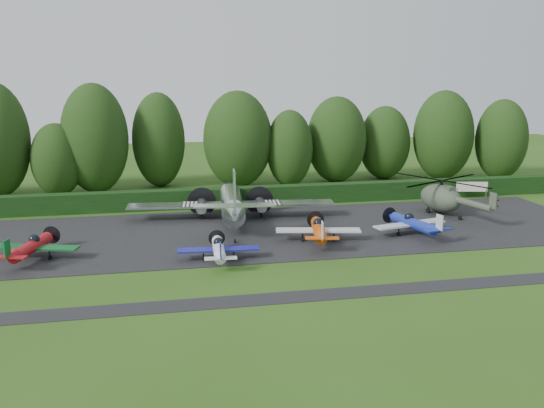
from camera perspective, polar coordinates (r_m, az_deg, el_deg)
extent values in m
plane|color=#2C4E16|center=(44.24, -3.34, -6.24)|extent=(160.00, 160.00, 0.00)
cube|color=black|center=(53.72, -4.89, -2.85)|extent=(70.00, 18.00, 0.01)
cube|color=black|center=(38.67, -2.04, -9.06)|extent=(70.00, 2.00, 0.00)
cube|color=black|center=(64.34, -6.05, -0.29)|extent=(90.00, 1.60, 2.00)
cylinder|color=silver|center=(57.84, -3.81, 0.04)|extent=(2.08, 10.86, 2.08)
cone|color=silver|center=(63.74, -4.56, 1.20)|extent=(2.08, 1.36, 2.08)
cone|color=silver|center=(51.45, -2.82, -1.02)|extent=(2.08, 2.72, 2.08)
sphere|color=black|center=(62.80, -4.47, 1.45)|extent=(1.36, 1.36, 1.36)
cube|color=silver|center=(58.77, -3.93, -0.03)|extent=(19.91, 2.17, 0.20)
cube|color=white|center=(58.39, -7.45, -0.09)|extent=(2.35, 2.26, 0.05)
cube|color=white|center=(59.32, -0.46, 0.22)|extent=(2.35, 2.26, 0.05)
cylinder|color=silver|center=(59.05, -6.78, -0.26)|extent=(1.00, 2.90, 1.00)
cylinder|color=silver|center=(59.78, -1.24, -0.01)|extent=(1.00, 2.90, 1.00)
cylinder|color=black|center=(61.03, -6.95, 0.16)|extent=(2.90, 0.03, 2.90)
cylinder|color=black|center=(61.74, -1.58, 0.39)|extent=(2.90, 0.03, 2.90)
cube|color=silver|center=(50.52, -2.71, -0.11)|extent=(6.79, 1.27, 0.13)
cube|color=silver|center=(50.00, -2.68, 1.24)|extent=(0.16, 1.99, 3.44)
cylinder|color=black|center=(58.92, -6.72, -1.28)|extent=(0.23, 0.81, 0.81)
cylinder|color=black|center=(59.66, -1.17, -1.02)|extent=(0.23, 0.81, 0.81)
cylinder|color=black|center=(50.93, -2.61, -3.50)|extent=(0.16, 0.40, 0.40)
cylinder|color=#AB0F17|center=(49.45, -21.74, -3.80)|extent=(0.94, 5.39, 0.94)
sphere|color=black|center=(49.90, -21.66, -3.12)|extent=(0.82, 0.82, 0.82)
cube|color=#0D5723|center=(49.96, -21.63, -3.80)|extent=(6.87, 1.28, 0.14)
cube|color=#AB0F17|center=(46.33, -22.43, -4.61)|extent=(2.55, 0.69, 0.10)
cube|color=#0D5723|center=(46.07, -22.52, -3.89)|extent=(0.10, 0.78, 1.28)
cylinder|color=black|center=(52.76, -21.10, -2.75)|extent=(1.47, 0.02, 1.47)
cylinder|color=black|center=(50.23, -23.03, -4.74)|extent=(0.14, 0.43, 0.43)
cylinder|color=black|center=(49.76, -20.15, -4.65)|extent=(0.14, 0.43, 0.43)
cylinder|color=black|center=(52.12, -21.18, -3.99)|extent=(0.12, 0.39, 0.39)
cylinder|color=silver|center=(45.96, -5.04, -4.27)|extent=(0.85, 4.87, 0.85)
sphere|color=black|center=(46.36, -5.13, -3.61)|extent=(0.74, 0.74, 0.74)
cube|color=navy|center=(46.42, -5.10, -4.27)|extent=(6.20, 1.15, 0.12)
cube|color=silver|center=(43.12, -4.59, -5.09)|extent=(2.30, 0.62, 0.09)
cube|color=navy|center=(42.87, -4.59, -4.40)|extent=(0.09, 0.71, 1.15)
cylinder|color=black|center=(48.96, -5.47, -3.22)|extent=(1.33, 0.02, 1.33)
cylinder|color=black|center=(46.35, -6.48, -5.21)|extent=(0.12, 0.39, 0.39)
cylinder|color=black|center=(46.59, -3.65, -5.06)|extent=(0.12, 0.39, 0.39)
cylinder|color=black|center=(48.40, -5.34, -4.43)|extent=(0.11, 0.35, 0.35)
cylinder|color=#D2490C|center=(50.76, 4.41, -2.46)|extent=(0.98, 5.60, 0.98)
sphere|color=black|center=(51.21, 4.23, -1.79)|extent=(0.85, 0.85, 0.85)
cube|color=silver|center=(51.27, 4.25, -2.48)|extent=(7.12, 1.32, 0.14)
cube|color=#D2490C|center=(47.59, 5.52, -3.19)|extent=(2.64, 0.71, 0.10)
cube|color=silver|center=(47.32, 5.58, -2.45)|extent=(0.10, 0.81, 1.32)
cylinder|color=black|center=(54.13, 3.36, -1.49)|extent=(1.53, 0.02, 1.53)
cylinder|color=black|center=(50.96, 2.87, -3.47)|extent=(0.14, 0.45, 0.45)
cylinder|color=black|center=(51.66, 5.71, -3.29)|extent=(0.14, 0.45, 0.45)
cylinder|color=black|center=(53.47, 3.62, -2.73)|extent=(0.12, 0.41, 0.41)
cylinder|color=navy|center=(54.21, 13.15, -1.82)|extent=(0.95, 5.43, 0.95)
sphere|color=black|center=(54.63, 12.91, -1.21)|extent=(0.83, 0.83, 0.83)
cube|color=#BABCC1|center=(54.68, 12.92, -1.84)|extent=(6.91, 1.28, 0.14)
cube|color=navy|center=(51.31, 14.66, -2.43)|extent=(2.57, 0.69, 0.10)
cube|color=#BABCC1|center=(51.07, 14.75, -1.76)|extent=(0.10, 0.79, 1.28)
cylinder|color=black|center=(57.32, 11.70, -0.97)|extent=(1.48, 0.02, 1.48)
cylinder|color=black|center=(54.19, 11.73, -2.75)|extent=(0.14, 0.43, 0.43)
cylinder|color=black|center=(55.24, 14.18, -2.58)|extent=(0.14, 0.43, 0.43)
cylinder|color=black|center=(56.70, 12.03, -2.10)|extent=(0.12, 0.40, 0.40)
ellipsoid|color=#404938|center=(62.87, 15.60, 0.54)|extent=(2.85, 5.23, 2.73)
cylinder|color=#404938|center=(59.27, 17.40, -0.01)|extent=(0.64, 5.49, 0.64)
cube|color=#404938|center=(56.70, 18.83, 0.18)|extent=(0.11, 0.82, 1.46)
cylinder|color=black|center=(62.61, 15.67, 1.77)|extent=(0.27, 0.27, 0.73)
cylinder|color=black|center=(62.54, 15.69, 2.14)|extent=(0.64, 0.64, 0.23)
cylinder|color=black|center=(62.54, 15.69, 2.14)|extent=(10.98, 10.98, 0.05)
cube|color=#404938|center=(62.03, 15.96, 1.36)|extent=(0.82, 1.83, 0.64)
ellipsoid|color=black|center=(64.13, 15.01, 0.89)|extent=(1.74, 1.74, 1.56)
cylinder|color=black|center=(63.39, 14.49, -0.57)|extent=(0.16, 0.51, 0.51)
cylinder|color=black|center=(64.21, 15.96, -0.49)|extent=(0.16, 0.51, 0.51)
cylinder|color=black|center=(60.66, 16.76, -1.33)|extent=(0.15, 0.44, 0.44)
cylinder|color=#3F3326|center=(70.57, 17.11, 0.91)|extent=(0.13, 0.13, 1.31)
cylinder|color=#3F3326|center=(72.18, 19.38, 1.00)|extent=(0.13, 0.13, 1.31)
cube|color=silver|center=(71.22, 18.30, 1.56)|extent=(3.48, 0.09, 1.09)
cylinder|color=black|center=(81.87, 10.45, 3.46)|extent=(0.70, 0.70, 3.14)
ellipsoid|color=black|center=(81.43, 10.55, 5.70)|extent=(6.68, 6.68, 9.59)
cylinder|color=black|center=(73.44, -19.44, 1.76)|extent=(0.70, 0.70, 2.74)
ellipsoid|color=black|center=(73.00, -19.60, 3.93)|extent=(5.75, 5.75, 8.37)
cylinder|color=black|center=(78.42, 6.03, 3.37)|extent=(0.70, 0.70, 3.58)
ellipsoid|color=black|center=(77.92, 6.09, 6.04)|extent=(7.58, 7.58, 10.94)
cylinder|color=black|center=(73.96, -16.16, 2.62)|extent=(0.70, 0.70, 4.18)
ellipsoid|color=black|center=(73.37, -16.36, 5.92)|extent=(7.72, 7.72, 12.78)
cylinder|color=black|center=(75.05, 1.65, 2.83)|extent=(0.70, 0.70, 3.10)
ellipsoid|color=black|center=(74.58, 1.66, 5.24)|extent=(5.72, 5.72, 9.46)
cylinder|color=black|center=(83.10, 15.66, 3.57)|extent=(0.70, 0.70, 3.81)
ellipsoid|color=black|center=(82.61, 15.82, 6.25)|extent=(7.75, 7.75, 11.63)
cylinder|color=black|center=(85.31, 20.61, 3.33)|extent=(0.70, 0.70, 3.44)
ellipsoid|color=black|center=(84.87, 20.80, 5.68)|extent=(6.64, 6.64, 10.51)
cylinder|color=black|center=(76.27, -10.51, 3.05)|extent=(0.70, 0.70, 3.79)
ellipsoid|color=black|center=(75.74, -10.63, 5.95)|extent=(6.40, 6.40, 11.57)
cylinder|color=black|center=(74.81, -3.21, 3.08)|extent=(0.70, 0.70, 3.85)
ellipsoid|color=black|center=(74.26, -3.25, 6.10)|extent=(8.41, 8.41, 11.77)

